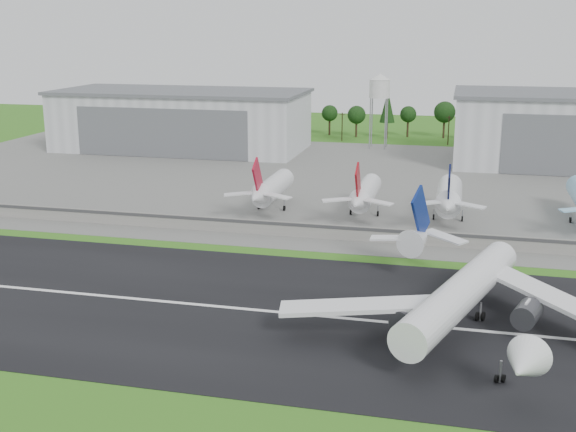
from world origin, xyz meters
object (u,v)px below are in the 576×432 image
(parked_jet_red_b, at_px, (364,194))
(main_airliner, at_px, (461,302))
(parked_jet_red_a, at_px, (270,189))
(parked_jet_navy, at_px, (449,197))

(parked_jet_red_b, bearing_deg, main_airliner, -69.77)
(parked_jet_red_a, xyz_separation_m, parked_jet_navy, (45.68, 0.04, 0.29))
(parked_jet_red_b, height_order, parked_jet_navy, parked_jet_navy)
(parked_jet_red_a, bearing_deg, parked_jet_navy, 0.05)
(main_airliner, xyz_separation_m, parked_jet_navy, (-3.65, 67.01, 1.51))
(parked_jet_navy, bearing_deg, parked_jet_red_a, -179.95)
(main_airliner, bearing_deg, parked_jet_red_b, -51.55)
(main_airliner, height_order, parked_jet_red_a, main_airliner)
(parked_jet_red_b, relative_size, parked_jet_navy, 1.00)
(parked_jet_red_b, bearing_deg, parked_jet_navy, 0.17)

